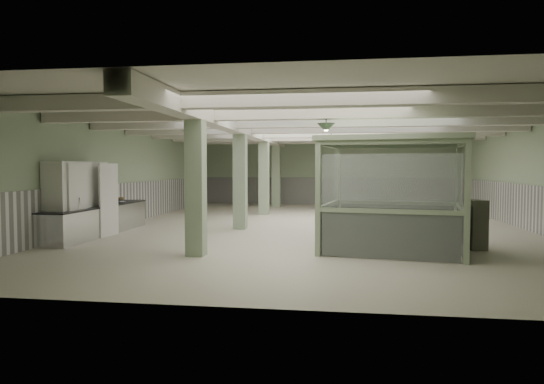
# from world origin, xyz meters

# --- Properties ---
(floor) EXTENTS (20.00, 20.00, 0.00)m
(floor) POSITION_xyz_m (0.00, 0.00, 0.00)
(floor) COLOR beige
(floor) RESTS_ON ground
(ceiling) EXTENTS (14.00, 20.00, 0.02)m
(ceiling) POSITION_xyz_m (0.00, 0.00, 3.60)
(ceiling) COLOR beige
(ceiling) RESTS_ON wall_back
(wall_back) EXTENTS (14.00, 0.02, 3.60)m
(wall_back) POSITION_xyz_m (0.00, 10.00, 1.80)
(wall_back) COLOR #95AC89
(wall_back) RESTS_ON floor
(wall_front) EXTENTS (14.00, 0.02, 3.60)m
(wall_front) POSITION_xyz_m (0.00, -10.00, 1.80)
(wall_front) COLOR #95AC89
(wall_front) RESTS_ON floor
(wall_left) EXTENTS (0.02, 20.00, 3.60)m
(wall_left) POSITION_xyz_m (-7.00, 0.00, 1.80)
(wall_left) COLOR #95AC89
(wall_left) RESTS_ON floor
(wall_right) EXTENTS (0.02, 20.00, 3.60)m
(wall_right) POSITION_xyz_m (7.00, 0.00, 1.80)
(wall_right) COLOR #95AC89
(wall_right) RESTS_ON floor
(wainscot_left) EXTENTS (0.05, 19.90, 1.50)m
(wainscot_left) POSITION_xyz_m (-6.97, 0.00, 0.75)
(wainscot_left) COLOR white
(wainscot_left) RESTS_ON floor
(wainscot_right) EXTENTS (0.05, 19.90, 1.50)m
(wainscot_right) POSITION_xyz_m (6.97, 0.00, 0.75)
(wainscot_right) COLOR white
(wainscot_right) RESTS_ON floor
(wainscot_back) EXTENTS (13.90, 0.05, 1.50)m
(wainscot_back) POSITION_xyz_m (0.00, 9.97, 0.75)
(wainscot_back) COLOR white
(wainscot_back) RESTS_ON floor
(girder) EXTENTS (0.45, 19.90, 0.40)m
(girder) POSITION_xyz_m (-2.50, 0.00, 3.38)
(girder) COLOR beige
(girder) RESTS_ON ceiling
(beam_a) EXTENTS (13.90, 0.35, 0.32)m
(beam_a) POSITION_xyz_m (0.00, -7.50, 3.42)
(beam_a) COLOR beige
(beam_a) RESTS_ON ceiling
(beam_b) EXTENTS (13.90, 0.35, 0.32)m
(beam_b) POSITION_xyz_m (0.00, -5.00, 3.42)
(beam_b) COLOR beige
(beam_b) RESTS_ON ceiling
(beam_c) EXTENTS (13.90, 0.35, 0.32)m
(beam_c) POSITION_xyz_m (0.00, -2.50, 3.42)
(beam_c) COLOR beige
(beam_c) RESTS_ON ceiling
(beam_d) EXTENTS (13.90, 0.35, 0.32)m
(beam_d) POSITION_xyz_m (0.00, 0.00, 3.42)
(beam_d) COLOR beige
(beam_d) RESTS_ON ceiling
(beam_e) EXTENTS (13.90, 0.35, 0.32)m
(beam_e) POSITION_xyz_m (0.00, 2.50, 3.42)
(beam_e) COLOR beige
(beam_e) RESTS_ON ceiling
(beam_f) EXTENTS (13.90, 0.35, 0.32)m
(beam_f) POSITION_xyz_m (0.00, 5.00, 3.42)
(beam_f) COLOR beige
(beam_f) RESTS_ON ceiling
(beam_g) EXTENTS (13.90, 0.35, 0.32)m
(beam_g) POSITION_xyz_m (0.00, 7.50, 3.42)
(beam_g) COLOR beige
(beam_g) RESTS_ON ceiling
(column_a) EXTENTS (0.42, 0.42, 3.60)m
(column_a) POSITION_xyz_m (-2.50, -6.00, 1.80)
(column_a) COLOR #92A786
(column_a) RESTS_ON floor
(column_b) EXTENTS (0.42, 0.42, 3.60)m
(column_b) POSITION_xyz_m (-2.50, -1.00, 1.80)
(column_b) COLOR #92A786
(column_b) RESTS_ON floor
(column_c) EXTENTS (0.42, 0.42, 3.60)m
(column_c) POSITION_xyz_m (-2.50, 4.00, 1.80)
(column_c) COLOR #92A786
(column_c) RESTS_ON floor
(column_d) EXTENTS (0.42, 0.42, 3.60)m
(column_d) POSITION_xyz_m (-2.50, 8.00, 1.80)
(column_d) COLOR #92A786
(column_d) RESTS_ON floor
(pendant_front) EXTENTS (0.44, 0.44, 0.22)m
(pendant_front) POSITION_xyz_m (0.50, -5.00, 3.05)
(pendant_front) COLOR #2E3D2D
(pendant_front) RESTS_ON ceiling
(pendant_mid) EXTENTS (0.44, 0.44, 0.22)m
(pendant_mid) POSITION_xyz_m (0.50, 0.50, 3.05)
(pendant_mid) COLOR #2E3D2D
(pendant_mid) RESTS_ON ceiling
(pendant_back) EXTENTS (0.44, 0.44, 0.22)m
(pendant_back) POSITION_xyz_m (0.50, 5.50, 3.05)
(pendant_back) COLOR #2E3D2D
(pendant_back) RESTS_ON ceiling
(prep_counter) EXTENTS (0.91, 5.20, 0.91)m
(prep_counter) POSITION_xyz_m (-6.54, -3.05, 0.46)
(prep_counter) COLOR silver
(prep_counter) RESTS_ON floor
(pitcher_near) EXTENTS (0.30, 0.32, 0.32)m
(pitcher_near) POSITION_xyz_m (-6.41, -3.03, 1.06)
(pitcher_near) COLOR silver
(pitcher_near) RESTS_ON prep_counter
(pitcher_far) EXTENTS (0.24, 0.27, 0.32)m
(pitcher_far) POSITION_xyz_m (-6.61, -2.68, 1.06)
(pitcher_far) COLOR silver
(pitcher_far) RESTS_ON prep_counter
(veg_colander) EXTENTS (0.44, 0.44, 0.20)m
(veg_colander) POSITION_xyz_m (-6.42, -1.86, 1.00)
(veg_colander) COLOR #434348
(veg_colander) RESTS_ON prep_counter
(orange_bowl) EXTENTS (0.30, 0.30, 0.09)m
(orange_bowl) POSITION_xyz_m (-6.56, -4.06, 0.95)
(orange_bowl) COLOR #B2B2B7
(orange_bowl) RESTS_ON prep_counter
(walkin_cooler) EXTENTS (0.85, 2.50, 2.29)m
(walkin_cooler) POSITION_xyz_m (-6.62, -4.00, 1.15)
(walkin_cooler) COLOR white
(walkin_cooler) RESTS_ON floor
(guard_booth) EXTENTS (3.91, 3.46, 2.82)m
(guard_booth) POSITION_xyz_m (2.16, -4.58, 1.88)
(guard_booth) COLOR #98AD8A
(guard_booth) RESTS_ON floor
(filing_cabinet) EXTENTS (0.50, 0.64, 1.26)m
(filing_cabinet) POSITION_xyz_m (4.27, -4.12, 0.63)
(filing_cabinet) COLOR #5C5F4F
(filing_cabinet) RESTS_ON floor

